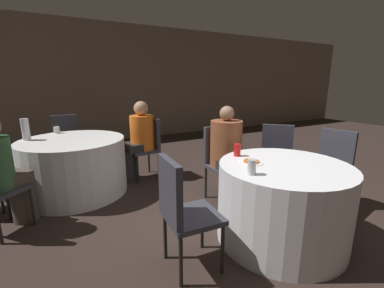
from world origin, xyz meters
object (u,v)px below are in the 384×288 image
(table_near, at_px, (282,202))
(chair_near_east, at_px, (332,163))
(person_orange_shirt, at_px, (138,140))
(pizza_plate_near, at_px, (251,162))
(chair_far_east, at_px, (148,142))
(person_floral_shirt, at_px, (229,154))
(chair_far_north, at_px, (67,138))
(soda_can_silver, at_px, (252,167))
(chair_near_northeast, at_px, (277,154))
(soda_can_red, at_px, (237,150))
(person_green_jacket, at_px, (5,174))
(chair_near_west, at_px, (181,206))
(bottle_far, at_px, (25,130))
(table_far, at_px, (75,166))
(chair_near_north, at_px, (221,156))

(table_near, distance_m, chair_near_east, 1.01)
(person_orange_shirt, height_order, pizza_plate_near, person_orange_shirt)
(chair_far_east, height_order, pizza_plate_near, chair_far_east)
(person_floral_shirt, bearing_deg, table_near, 90.00)
(chair_far_north, bearing_deg, soda_can_silver, 109.31)
(chair_near_northeast, relative_size, chair_far_east, 1.00)
(soda_can_red, bearing_deg, person_floral_shirt, 63.16)
(chair_far_north, bearing_deg, person_green_jacket, 68.16)
(soda_can_red, bearing_deg, person_orange_shirt, 105.92)
(table_near, relative_size, chair_near_northeast, 1.28)
(person_floral_shirt, xyz_separation_m, person_orange_shirt, (-0.70, 1.28, -0.01))
(chair_near_east, distance_m, pizza_plate_near, 1.22)
(person_floral_shirt, bearing_deg, chair_near_west, 38.27)
(soda_can_red, xyz_separation_m, bottle_far, (-1.88, 1.81, 0.07))
(chair_near_east, xyz_separation_m, person_orange_shirt, (-1.67, 1.94, 0.05))
(person_orange_shirt, bearing_deg, table_near, -168.38)
(table_far, distance_m, person_orange_shirt, 0.93)
(chair_near_west, distance_m, chair_far_north, 3.08)
(pizza_plate_near, bearing_deg, chair_near_northeast, 30.96)
(soda_can_silver, bearing_deg, person_floral_shirt, 63.80)
(table_far, height_order, chair_near_north, chair_near_north)
(chair_near_north, bearing_deg, table_far, -32.30)
(chair_near_north, bearing_deg, chair_far_north, -51.67)
(bottle_far, bearing_deg, table_far, -22.75)
(table_near, bearing_deg, pizza_plate_near, 139.29)
(table_near, xyz_separation_m, table_far, (-1.59, 2.02, 0.00))
(chair_near_west, distance_m, soda_can_silver, 0.62)
(chair_near_east, bearing_deg, soda_can_silver, 88.63)
(table_near, distance_m, person_orange_shirt, 2.25)
(bottle_far, bearing_deg, chair_far_north, 61.01)
(chair_near_west, relative_size, chair_near_east, 1.00)
(chair_near_east, bearing_deg, pizza_plate_near, 78.94)
(table_far, distance_m, chair_near_west, 2.05)
(table_near, xyz_separation_m, soda_can_silver, (-0.43, -0.05, 0.42))
(person_orange_shirt, distance_m, bottle_far, 1.42)
(chair_near_northeast, relative_size, soda_can_red, 7.45)
(chair_far_north, xyz_separation_m, person_orange_shirt, (0.92, -0.96, 0.05))
(table_far, bearing_deg, table_near, -51.92)
(person_orange_shirt, bearing_deg, bottle_far, 79.15)
(chair_near_west, height_order, bottle_far, bottle_far)
(chair_near_west, bearing_deg, soda_can_red, 117.99)
(person_green_jacket, height_order, bottle_far, person_green_jacket)
(chair_near_northeast, distance_m, person_green_jacket, 2.99)
(person_floral_shirt, height_order, soda_can_red, person_floral_shirt)
(person_green_jacket, bearing_deg, soda_can_red, 20.65)
(chair_near_west, distance_m, person_green_jacket, 1.83)
(chair_near_northeast, bearing_deg, chair_far_east, -6.61)
(person_orange_shirt, height_order, soda_can_red, person_orange_shirt)
(table_far, bearing_deg, person_floral_shirt, -36.58)
(chair_near_northeast, height_order, soda_can_silver, chair_near_northeast)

